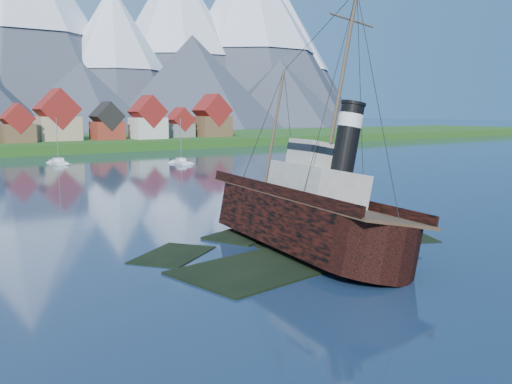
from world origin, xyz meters
TOP-DOWN VIEW (x-y plane):
  - ground at (0.00, 0.00)m, footprint 1400.00×1400.00m
  - shoal at (1.78, 2.15)m, footprint 31.71×21.24m
  - tugboat_wreck at (2.06, 3.35)m, footprint 7.41×31.91m
  - sailboat_d at (34.51, 84.95)m, footprint 3.71×8.77m
  - sailboat_e at (9.98, 102.60)m, footprint 3.63×10.38m

SIDE VIEW (x-z plane):
  - shoal at x=1.78m, z-range -0.92..0.22m
  - ground at x=0.00m, z-range 0.00..0.00m
  - sailboat_e at x=9.98m, z-range -5.64..6.15m
  - sailboat_d at x=34.51m, z-range -5.55..6.08m
  - tugboat_wreck at x=2.06m, z-range -9.47..15.81m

